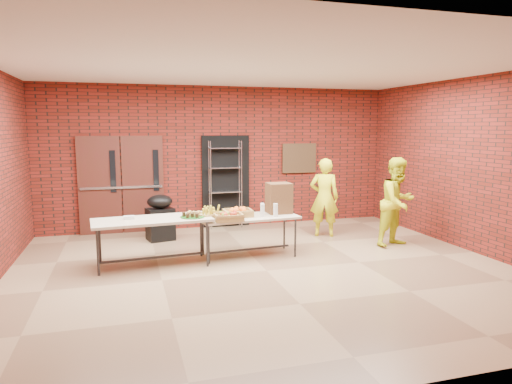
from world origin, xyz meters
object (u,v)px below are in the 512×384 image
(table_left, at_px, (152,223))
(table_right, at_px, (249,220))
(volunteer_man, at_px, (398,202))
(volunteer_woman, at_px, (324,197))
(coffee_dispenser, at_px, (279,198))
(wire_rack, at_px, (225,185))
(covered_grill, at_px, (160,217))

(table_left, relative_size, table_right, 1.10)
(table_left, relative_size, volunteer_man, 1.15)
(volunteer_woman, bearing_deg, coffee_dispenser, 58.05)
(volunteer_woman, relative_size, volunteer_man, 0.96)
(volunteer_man, bearing_deg, coffee_dispenser, 156.14)
(wire_rack, bearing_deg, volunteer_man, -42.42)
(wire_rack, xyz_separation_m, coffee_dispenser, (0.51, -2.24, 0.00))
(coffee_dispenser, relative_size, volunteer_man, 0.32)
(volunteer_man, bearing_deg, table_left, 162.77)
(coffee_dispenser, bearing_deg, covered_grill, 144.56)
(table_left, distance_m, volunteer_woman, 3.78)
(table_left, distance_m, covered_grill, 1.76)
(coffee_dispenser, relative_size, covered_grill, 0.59)
(volunteer_woman, height_order, volunteer_man, volunteer_man)
(table_right, relative_size, covered_grill, 1.92)
(wire_rack, distance_m, table_left, 3.09)
(wire_rack, xyz_separation_m, table_right, (-0.11, -2.40, -0.33))
(table_left, xyz_separation_m, volunteer_woman, (3.60, 1.13, 0.10))
(wire_rack, height_order, volunteer_man, wire_rack)
(table_left, bearing_deg, table_right, -1.04)
(wire_rack, relative_size, volunteer_man, 1.16)
(covered_grill, relative_size, volunteer_man, 0.55)
(table_left, bearing_deg, coffee_dispenser, 2.00)
(wire_rack, height_order, volunteer_woman, wire_rack)
(covered_grill, distance_m, volunteer_woman, 3.42)
(volunteer_woman, bearing_deg, covered_grill, 14.59)
(table_left, height_order, coffee_dispenser, coffee_dispenser)
(table_left, xyz_separation_m, table_right, (1.68, 0.11, -0.07))
(covered_grill, distance_m, volunteer_man, 4.72)
(table_right, distance_m, covered_grill, 2.16)
(wire_rack, height_order, table_right, wire_rack)
(table_right, relative_size, volunteer_woman, 1.09)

